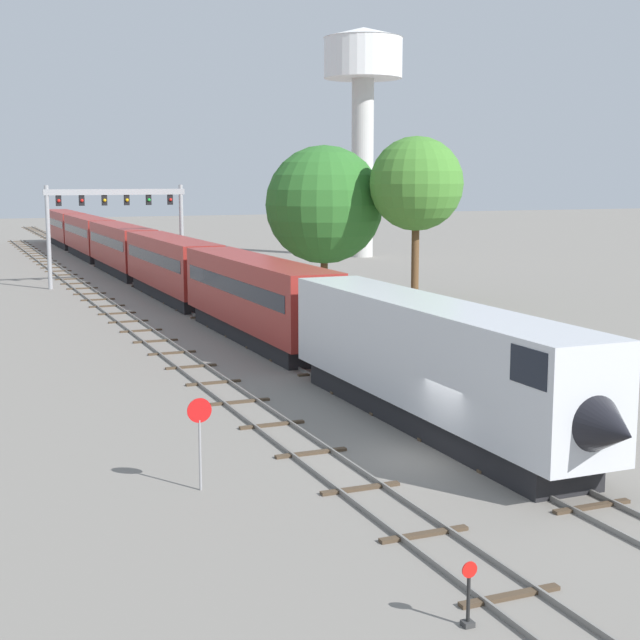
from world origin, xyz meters
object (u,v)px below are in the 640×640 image
(signal_gantry, at_px, (116,212))
(stop_sign, at_px, (200,431))
(switch_stand, at_px, (468,603))
(trackside_tree_left, at_px, (416,184))
(passenger_train, at_px, (142,255))
(water_tower, at_px, (363,79))
(trackside_tree_mid, at_px, (324,205))

(signal_gantry, relative_size, stop_sign, 4.20)
(switch_stand, xyz_separation_m, trackside_tree_left, (22.48, 44.05, 8.42))
(signal_gantry, distance_m, stop_sign, 55.80)
(passenger_train, relative_size, water_tower, 4.63)
(signal_gantry, bearing_deg, switch_stand, -94.22)
(water_tower, xyz_separation_m, switch_stand, (-37.52, -85.15, -20.21))
(passenger_train, bearing_deg, switch_stand, -96.14)
(trackside_tree_mid, bearing_deg, water_tower, 60.72)
(passenger_train, height_order, trackside_tree_left, trackside_tree_left)
(switch_stand, height_order, trackside_tree_mid, trackside_tree_mid)
(stop_sign, bearing_deg, passenger_train, 79.77)
(switch_stand, relative_size, trackside_tree_mid, 0.12)
(water_tower, bearing_deg, trackside_tree_mid, -119.28)
(passenger_train, relative_size, stop_sign, 42.74)
(trackside_tree_mid, bearing_deg, passenger_train, 123.10)
(signal_gantry, height_order, trackside_tree_mid, trackside_tree_mid)
(passenger_train, xyz_separation_m, trackside_tree_mid, (10.59, -16.25, 4.75))
(signal_gantry, distance_m, switch_stand, 66.16)
(water_tower, distance_m, trackside_tree_left, 45.33)
(passenger_train, height_order, trackside_tree_mid, trackside_tree_mid)
(water_tower, distance_m, stop_sign, 86.83)
(passenger_train, xyz_separation_m, stop_sign, (-10.00, -55.39, -0.74))
(passenger_train, relative_size, trackside_tree_mid, 10.39)
(passenger_train, bearing_deg, stop_sign, -100.23)
(passenger_train, height_order, signal_gantry, signal_gantry)
(stop_sign, xyz_separation_m, trackside_tree_mid, (20.59, 39.14, 5.48))
(stop_sign, bearing_deg, trackside_tree_mid, 62.25)
(passenger_train, distance_m, signal_gantry, 4.46)
(signal_gantry, distance_m, trackside_tree_left, 28.05)
(signal_gantry, distance_m, trackside_tree_mid, 20.48)
(water_tower, height_order, trackside_tree_left, water_tower)
(trackside_tree_mid, bearing_deg, stop_sign, -117.75)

